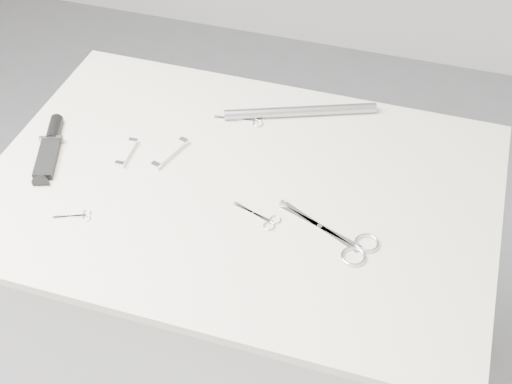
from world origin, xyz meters
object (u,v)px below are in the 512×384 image
(pocket_knife_a, at_px, (170,153))
(metal_rail, at_px, (300,111))
(plinth, at_px, (243,326))
(tiny_scissors, at_px, (78,216))
(embroidery_scissors_a, at_px, (263,218))
(sheathed_knife, at_px, (51,145))
(pocket_knife_b, at_px, (127,153))
(large_shears, at_px, (345,241))
(embroidery_scissors_b, at_px, (248,120))

(pocket_knife_a, bearing_deg, metal_rail, -30.50)
(plinth, bearing_deg, tiny_scissors, -146.60)
(embroidery_scissors_a, distance_m, metal_rail, 0.33)
(sheathed_knife, xyz_separation_m, metal_rail, (0.47, 0.26, 0.00))
(metal_rail, bearing_deg, sheathed_knife, -150.56)
(plinth, relative_size, embroidery_scissors_a, 9.04)
(pocket_knife_b, distance_m, metal_rail, 0.39)
(tiny_scissors, distance_m, pocket_knife_b, 0.19)
(tiny_scissors, xyz_separation_m, metal_rail, (0.32, 0.43, 0.01))
(pocket_knife_a, bearing_deg, plinth, -88.12)
(plinth, distance_m, large_shears, 0.53)
(pocket_knife_b, bearing_deg, large_shears, -105.28)
(pocket_knife_b, relative_size, metal_rail, 0.26)
(embroidery_scissors_b, bearing_deg, tiny_scissors, -130.28)
(tiny_scissors, bearing_deg, embroidery_scissors_b, 37.19)
(large_shears, height_order, pocket_knife_a, pocket_knife_a)
(embroidery_scissors_b, xyz_separation_m, metal_rail, (0.10, 0.05, 0.01))
(embroidery_scissors_a, height_order, tiny_scissors, same)
(large_shears, height_order, embroidery_scissors_b, large_shears)
(embroidery_scissors_a, xyz_separation_m, sheathed_knife, (-0.48, 0.06, 0.01))
(large_shears, bearing_deg, embroidery_scissors_a, -161.08)
(large_shears, xyz_separation_m, pocket_knife_a, (-0.40, 0.13, 0.00))
(sheathed_knife, bearing_deg, embroidery_scissors_a, -117.49)
(pocket_knife_a, height_order, pocket_knife_b, pocket_knife_a)
(embroidery_scissors_b, xyz_separation_m, pocket_knife_a, (-0.12, -0.16, 0.00))
(sheathed_knife, bearing_deg, pocket_knife_a, -97.93)
(plinth, xyz_separation_m, sheathed_knife, (-0.41, -0.01, 0.48))
(tiny_scissors, height_order, pocket_knife_b, pocket_knife_b)
(plinth, relative_size, pocket_knife_b, 10.54)
(pocket_knife_a, distance_m, pocket_knife_b, 0.09)
(large_shears, bearing_deg, tiny_scissors, -146.74)
(large_shears, bearing_deg, pocket_knife_b, -168.82)
(metal_rail, bearing_deg, large_shears, -62.67)
(tiny_scissors, relative_size, sheathed_knife, 0.37)
(large_shears, bearing_deg, embroidery_scissors_b, 157.30)
(large_shears, height_order, embroidery_scissors_a, large_shears)
(large_shears, xyz_separation_m, sheathed_knife, (-0.64, 0.08, 0.00))
(sheathed_knife, bearing_deg, large_shears, -116.70)
(embroidery_scissors_a, bearing_deg, embroidery_scissors_b, 131.50)
(embroidery_scissors_b, bearing_deg, sheathed_knife, -160.03)
(embroidery_scissors_a, xyz_separation_m, metal_rail, (-0.01, 0.33, 0.01))
(embroidery_scissors_a, relative_size, pocket_knife_b, 1.17)
(plinth, distance_m, sheathed_knife, 0.63)
(plinth, relative_size, large_shears, 4.46)
(embroidery_scissors_b, bearing_deg, large_shears, -56.29)
(sheathed_knife, relative_size, metal_rail, 0.56)
(embroidery_scissors_a, height_order, metal_rail, metal_rail)
(embroidery_scissors_a, bearing_deg, metal_rail, 110.88)
(tiny_scissors, height_order, metal_rail, metal_rail)
(embroidery_scissors_b, bearing_deg, plinth, -86.84)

